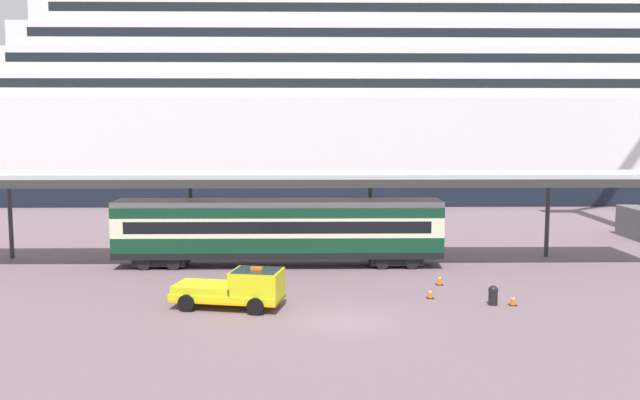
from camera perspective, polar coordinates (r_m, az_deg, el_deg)
name	(u,v)px	position (r m, az deg, el deg)	size (l,w,h in m)	color
ground_plane	(347,321)	(29.78, 2.36, -10.39)	(400.00, 400.00, 0.00)	#6D585F
cruise_ship	(472,103)	(87.79, 12.95, 8.12)	(126.87, 27.82, 35.19)	black
platform_canopy	(279,176)	(40.99, -3.58, 2.06)	(47.15, 5.21, 5.78)	#B4B4B4
train_carriage	(279,229)	(40.96, -3.57, -2.53)	(20.02, 2.81, 4.11)	black
service_truck	(238,288)	(31.81, -7.09, -7.51)	(5.49, 3.01, 2.02)	yellow
traffic_cone_near	(513,299)	(33.52, 16.29, -8.21)	(0.36, 0.36, 0.61)	black
traffic_cone_mid	(439,279)	(36.86, 10.26, -6.71)	(0.36, 0.36, 0.68)	black
traffic_cone_far	(430,293)	(33.95, 9.48, -7.87)	(0.36, 0.36, 0.60)	black
quay_bollard	(493,294)	(33.29, 14.70, -7.88)	(0.48, 0.48, 0.96)	black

